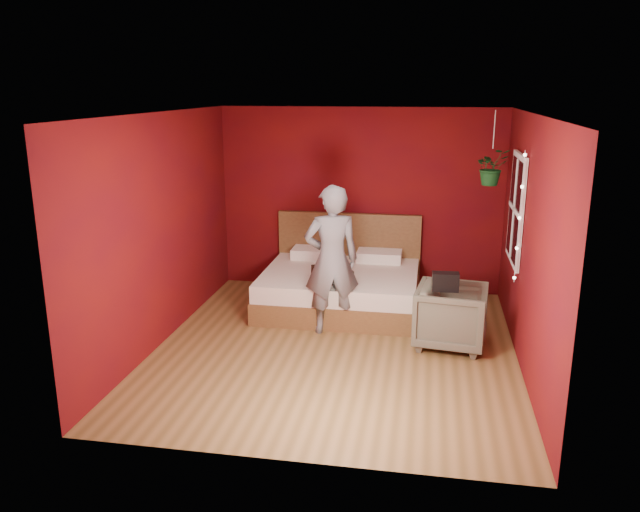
# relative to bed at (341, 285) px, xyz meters

# --- Properties ---
(floor) EXTENTS (4.50, 4.50, 0.00)m
(floor) POSITION_rel_bed_xyz_m (0.14, -1.43, -0.29)
(floor) COLOR brown
(floor) RESTS_ON ground
(room_walls) EXTENTS (4.04, 4.54, 2.62)m
(room_walls) POSITION_rel_bed_xyz_m (0.14, -1.43, 1.39)
(room_walls) COLOR #660E0A
(room_walls) RESTS_ON ground
(window) EXTENTS (0.05, 0.97, 1.27)m
(window) POSITION_rel_bed_xyz_m (2.10, -0.53, 1.21)
(window) COLOR white
(window) RESTS_ON room_walls
(fairy_lights) EXTENTS (0.04, 0.04, 1.45)m
(fairy_lights) POSITION_rel_bed_xyz_m (2.08, -1.05, 1.21)
(fairy_lights) COLOR silver
(fairy_lights) RESTS_ON room_walls
(bed) EXTENTS (2.05, 1.74, 1.13)m
(bed) POSITION_rel_bed_xyz_m (0.00, 0.00, 0.00)
(bed) COLOR brown
(bed) RESTS_ON ground
(person) EXTENTS (0.76, 0.61, 1.79)m
(person) POSITION_rel_bed_xyz_m (0.01, -0.93, 0.60)
(person) COLOR slate
(person) RESTS_ON ground
(armchair) EXTENTS (0.87, 0.85, 0.71)m
(armchair) POSITION_rel_bed_xyz_m (1.42, -1.13, 0.06)
(armchair) COLOR #575644
(armchair) RESTS_ON ground
(handbag) EXTENTS (0.29, 0.16, 0.20)m
(handbag) POSITION_rel_bed_xyz_m (1.32, -1.29, 0.52)
(handbag) COLOR black
(handbag) RESTS_ON armchair
(throw_pillow) EXTENTS (0.58, 0.58, 0.16)m
(throw_pillow) POSITION_rel_bed_xyz_m (-0.05, -0.50, 0.30)
(throw_pillow) COLOR black
(throw_pillow) RESTS_ON bed
(hanging_plant) EXTENTS (0.51, 0.48, 0.89)m
(hanging_plant) POSITION_rel_bed_xyz_m (1.83, -0.14, 1.64)
(hanging_plant) COLOR silver
(hanging_plant) RESTS_ON room_walls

